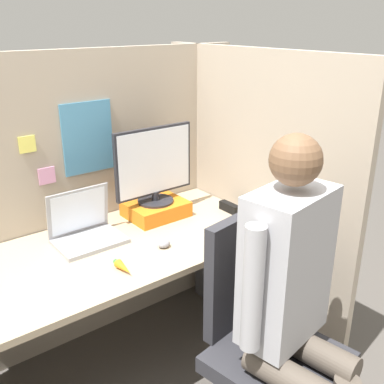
{
  "coord_description": "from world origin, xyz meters",
  "views": [
    {
      "loc": [
        -0.86,
        -1.3,
        1.69
      ],
      "look_at": [
        0.3,
        0.18,
        0.96
      ],
      "focal_mm": 42.0,
      "sensor_mm": 36.0,
      "label": 1
    }
  ],
  "objects_px": {
    "laptop": "(86,232)",
    "person": "(295,295)",
    "stapler": "(229,207)",
    "office_chair": "(264,333)",
    "monitor": "(154,165)",
    "carrot_toy": "(124,268)",
    "paper_box": "(156,209)"
  },
  "relations": [
    {
      "from": "laptop",
      "to": "person",
      "type": "distance_m",
      "value": 1.01
    },
    {
      "from": "stapler",
      "to": "office_chair",
      "type": "distance_m",
      "value": 0.79
    },
    {
      "from": "monitor",
      "to": "carrot_toy",
      "type": "xyz_separation_m",
      "value": [
        -0.42,
        -0.39,
        -0.26
      ]
    },
    {
      "from": "paper_box",
      "to": "monitor",
      "type": "xyz_separation_m",
      "value": [
        0.0,
        0.0,
        0.24
      ]
    },
    {
      "from": "stapler",
      "to": "person",
      "type": "relative_size",
      "value": 0.09
    },
    {
      "from": "carrot_toy",
      "to": "office_chair",
      "type": "bearing_deg",
      "value": -50.5
    },
    {
      "from": "monitor",
      "to": "office_chair",
      "type": "relative_size",
      "value": 0.46
    },
    {
      "from": "paper_box",
      "to": "monitor",
      "type": "bearing_deg",
      "value": 90.0
    },
    {
      "from": "laptop",
      "to": "stapler",
      "type": "height_order",
      "value": "laptop"
    },
    {
      "from": "stapler",
      "to": "paper_box",
      "type": "bearing_deg",
      "value": 149.97
    },
    {
      "from": "paper_box",
      "to": "person",
      "type": "distance_m",
      "value": 1.0
    },
    {
      "from": "laptop",
      "to": "carrot_toy",
      "type": "relative_size",
      "value": 2.44
    },
    {
      "from": "monitor",
      "to": "stapler",
      "type": "distance_m",
      "value": 0.47
    },
    {
      "from": "monitor",
      "to": "person",
      "type": "distance_m",
      "value": 1.02
    },
    {
      "from": "office_chair",
      "to": "person",
      "type": "xyz_separation_m",
      "value": [
        -0.02,
        -0.15,
        0.27
      ]
    },
    {
      "from": "monitor",
      "to": "stapler",
      "type": "xyz_separation_m",
      "value": [
        0.34,
        -0.2,
        -0.26
      ]
    },
    {
      "from": "office_chair",
      "to": "paper_box",
      "type": "bearing_deg",
      "value": 86.68
    },
    {
      "from": "paper_box",
      "to": "stapler",
      "type": "distance_m",
      "value": 0.4
    },
    {
      "from": "stapler",
      "to": "carrot_toy",
      "type": "distance_m",
      "value": 0.79
    },
    {
      "from": "paper_box",
      "to": "monitor",
      "type": "height_order",
      "value": "monitor"
    },
    {
      "from": "laptop",
      "to": "carrot_toy",
      "type": "distance_m",
      "value": 0.35
    },
    {
      "from": "paper_box",
      "to": "laptop",
      "type": "height_order",
      "value": "laptop"
    },
    {
      "from": "carrot_toy",
      "to": "person",
      "type": "bearing_deg",
      "value": -60.02
    },
    {
      "from": "person",
      "to": "carrot_toy",
      "type": "bearing_deg",
      "value": 119.98
    },
    {
      "from": "paper_box",
      "to": "person",
      "type": "height_order",
      "value": "person"
    },
    {
      "from": "stapler",
      "to": "office_chair",
      "type": "xyz_separation_m",
      "value": [
        -0.39,
        -0.64,
        -0.23
      ]
    },
    {
      "from": "office_chair",
      "to": "person",
      "type": "bearing_deg",
      "value": -99.02
    },
    {
      "from": "carrot_toy",
      "to": "office_chair",
      "type": "height_order",
      "value": "office_chair"
    },
    {
      "from": "paper_box",
      "to": "laptop",
      "type": "distance_m",
      "value": 0.42
    },
    {
      "from": "paper_box",
      "to": "monitor",
      "type": "relative_size",
      "value": 0.67
    },
    {
      "from": "stapler",
      "to": "person",
      "type": "xyz_separation_m",
      "value": [
        -0.42,
        -0.8,
        0.04
      ]
    },
    {
      "from": "stapler",
      "to": "laptop",
      "type": "bearing_deg",
      "value": 168.22
    }
  ]
}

